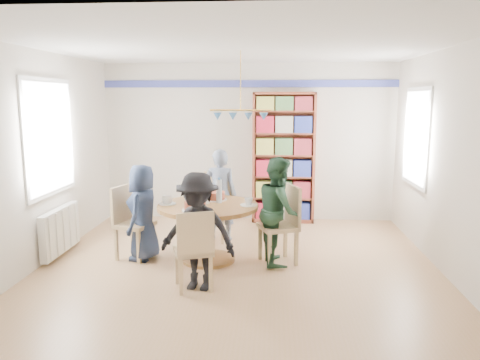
# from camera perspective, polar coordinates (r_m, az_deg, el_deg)

# --- Properties ---
(ground) EXTENTS (5.00, 5.00, 0.00)m
(ground) POSITION_cam_1_polar(r_m,az_deg,el_deg) (5.98, -0.28, -10.62)
(ground) COLOR #A98059
(room_shell) EXTENTS (5.00, 5.00, 5.00)m
(room_shell) POSITION_cam_1_polar(r_m,az_deg,el_deg) (6.51, -2.01, 5.93)
(room_shell) COLOR white
(room_shell) RESTS_ON ground
(radiator) EXTENTS (0.12, 1.00, 0.60)m
(radiator) POSITION_cam_1_polar(r_m,az_deg,el_deg) (6.77, -21.04, -5.75)
(radiator) COLOR silver
(radiator) RESTS_ON ground
(dining_table) EXTENTS (1.30, 1.30, 0.75)m
(dining_table) POSITION_cam_1_polar(r_m,az_deg,el_deg) (6.08, -3.92, -4.80)
(dining_table) COLOR brown
(dining_table) RESTS_ON ground
(chair_left) EXTENTS (0.54, 0.54, 0.97)m
(chair_left) POSITION_cam_1_polar(r_m,az_deg,el_deg) (6.37, -13.36, -4.60)
(chair_left) COLOR tan
(chair_left) RESTS_ON ground
(chair_right) EXTENTS (0.57, 0.57, 1.00)m
(chair_right) POSITION_cam_1_polar(r_m,az_deg,el_deg) (6.05, 5.41, -4.95)
(chair_right) COLOR tan
(chair_right) RESTS_ON ground
(chair_far) EXTENTS (0.52, 0.52, 1.00)m
(chair_far) POSITION_cam_1_polar(r_m,az_deg,el_deg) (7.06, -2.91, -2.77)
(chair_far) COLOR tan
(chair_far) RESTS_ON ground
(chair_near) EXTENTS (0.51, 0.51, 0.91)m
(chair_near) POSITION_cam_1_polar(r_m,az_deg,el_deg) (5.17, -5.60, -8.11)
(chair_near) COLOR tan
(chair_near) RESTS_ON ground
(person_left) EXTENTS (0.48, 0.67, 1.26)m
(person_left) POSITION_cam_1_polar(r_m,az_deg,el_deg) (6.25, -11.73, -3.89)
(person_left) COLOR #1A2339
(person_left) RESTS_ON ground
(person_right) EXTENTS (0.60, 0.73, 1.38)m
(person_right) POSITION_cam_1_polar(r_m,az_deg,el_deg) (5.98, 4.76, -3.75)
(person_right) COLOR #1B3724
(person_right) RESTS_ON ground
(person_far) EXTENTS (0.51, 0.34, 1.37)m
(person_far) POSITION_cam_1_polar(r_m,az_deg,el_deg) (6.96, -2.46, -1.82)
(person_far) COLOR gray
(person_far) RESTS_ON ground
(person_near) EXTENTS (0.93, 0.65, 1.31)m
(person_near) POSITION_cam_1_polar(r_m,az_deg,el_deg) (5.17, -5.15, -6.29)
(person_near) COLOR black
(person_near) RESTS_ON ground
(bookshelf) EXTENTS (1.05, 0.32, 2.21)m
(bookshelf) POSITION_cam_1_polar(r_m,az_deg,el_deg) (8.00, 5.33, 2.57)
(bookshelf) COLOR maroon
(bookshelf) RESTS_ON ground
(tableware) EXTENTS (1.27, 1.27, 0.33)m
(tableware) POSITION_cam_1_polar(r_m,az_deg,el_deg) (6.05, -4.17, -2.29)
(tableware) COLOR white
(tableware) RESTS_ON dining_table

